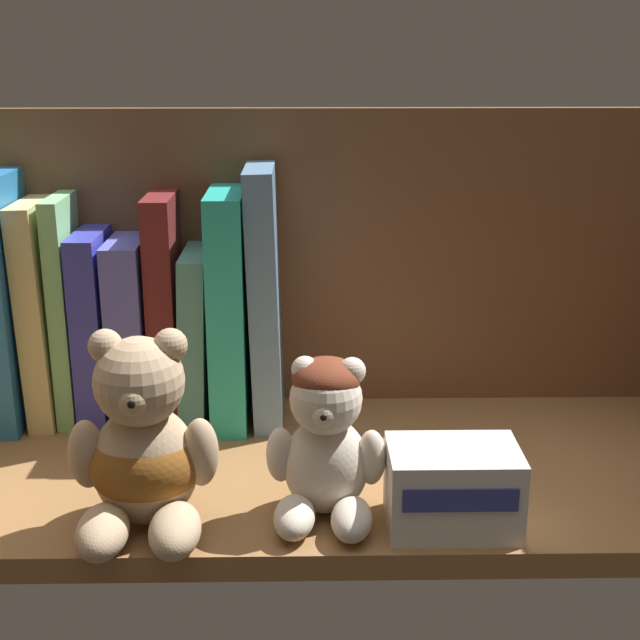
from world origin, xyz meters
TOP-DOWN VIEW (x-y plane):
  - shelf_board at (0.00, 0.00)cm, footprint 67.65×28.01cm
  - shelf_back_panel at (0.00, 14.60)cm, footprint 70.05×1.20cm
  - book_2 at (-26.39, 11.46)cm, footprint 1.88×13.27cm
  - book_3 at (-23.94, 11.46)cm, footprint 2.71×11.06cm
  - book_4 at (-21.62, 11.46)cm, footprint 1.60×9.92cm
  - book_5 at (-19.17, 11.46)cm, footprint 2.56×11.25cm
  - book_6 at (-15.90, 11.46)cm, footprint 3.24×10.98cm
  - book_7 at (-12.68, 11.46)cm, footprint 2.45×10.10cm
  - book_8 at (-9.94, 11.46)cm, footprint 2.87×12.50cm
  - book_9 at (-6.82, 11.46)cm, footprint 3.20×13.75cm
  - book_10 at (-3.58, 11.46)cm, footprint 3.17×12.73cm
  - teddy_bear_larger at (-11.61, -9.46)cm, footprint 10.80×11.24cm
  - teddy_bear_smaller at (1.49, -8.23)cm, footprint 9.03×9.23cm
  - small_product_box at (10.65, -10.06)cm, footprint 9.44×6.57cm

SIDE VIEW (x-z plane):
  - shelf_board at x=0.00cm, z-range 0.00..2.00cm
  - small_product_box at x=10.65cm, z-range 2.00..8.13cm
  - teddy_bear_smaller at x=1.49cm, z-range 1.68..13.97cm
  - teddy_bear_larger at x=-11.61cm, z-range 0.41..15.30cm
  - book_8 at x=-9.94cm, z-range 1.96..18.03cm
  - book_6 at x=-15.90cm, z-range 2.00..18.98cm
  - book_5 at x=-19.17cm, z-range 2.00..19.69cm
  - book_3 at x=-23.94cm, z-range 1.98..22.45cm
  - book_4 at x=-21.62cm, z-range 2.00..22.84cm
  - book_7 at x=-12.68cm, z-range 2.00..22.95cm
  - book_9 at x=-6.82cm, z-range 2.00..23.40cm
  - book_2 at x=-26.39cm, z-range 2.00..24.98cm
  - book_10 at x=-3.58cm, z-range 1.97..25.50cm
  - shelf_back_panel at x=0.00cm, z-range 0.00..30.07cm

